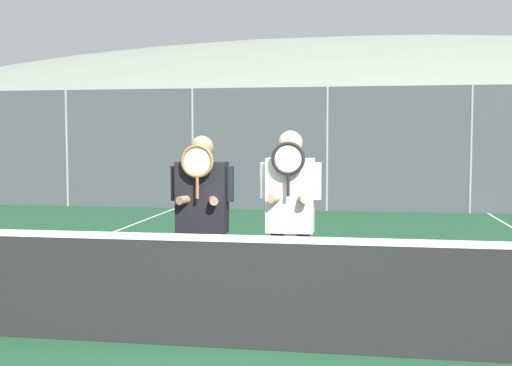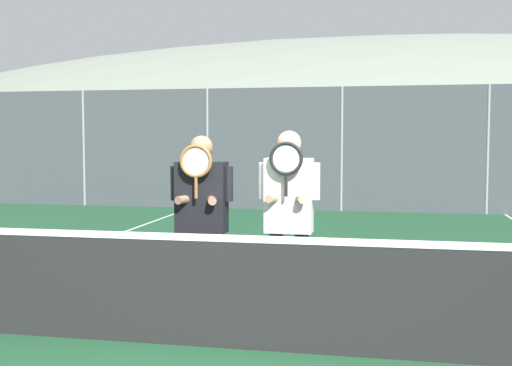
% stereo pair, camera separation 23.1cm
% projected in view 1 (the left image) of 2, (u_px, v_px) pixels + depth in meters
% --- Properties ---
extents(ground_plane, '(120.00, 120.00, 0.00)m').
position_uv_depth(ground_plane, '(263.00, 350.00, 5.18)').
color(ground_plane, '#1E4C2D').
extents(hill_distant, '(101.24, 56.24, 19.68)m').
position_uv_depth(hill_distant, '(351.00, 157.00, 57.50)').
color(hill_distant, gray).
rests_on(hill_distant, ground_plane).
extents(clubhouse_building, '(17.96, 5.50, 3.35)m').
position_uv_depth(clubhouse_building, '(296.00, 138.00, 24.65)').
color(clubhouse_building, '#9EA3A8').
rests_on(clubhouse_building, ground_plane).
extents(fence_back, '(19.53, 0.06, 2.90)m').
position_uv_depth(fence_back, '(327.00, 149.00, 15.01)').
color(fence_back, gray).
rests_on(fence_back, ground_plane).
extents(tennis_net, '(9.83, 0.09, 1.03)m').
position_uv_depth(tennis_net, '(263.00, 291.00, 5.15)').
color(tennis_net, gray).
rests_on(tennis_net, ground_plane).
extents(court_line_left_sideline, '(0.05, 16.00, 0.01)m').
position_uv_depth(court_line_left_sideline, '(30.00, 264.00, 8.72)').
color(court_line_left_sideline, white).
rests_on(court_line_left_sideline, ground_plane).
extents(player_leftmost, '(0.60, 0.34, 1.73)m').
position_uv_depth(player_leftmost, '(202.00, 211.00, 5.95)').
color(player_leftmost, '#56565B').
rests_on(player_leftmost, ground_plane).
extents(player_center_left, '(0.56, 0.34, 1.78)m').
position_uv_depth(player_center_left, '(290.00, 210.00, 5.83)').
color(player_center_left, '#56565B').
rests_on(player_center_left, ground_plane).
extents(car_far_left, '(4.60, 1.91, 1.86)m').
position_uv_depth(car_far_left, '(156.00, 164.00, 19.13)').
color(car_far_left, silver).
rests_on(car_far_left, ground_plane).
extents(car_left_of_center, '(4.46, 1.90, 1.66)m').
position_uv_depth(car_left_of_center, '(332.00, 168.00, 18.47)').
color(car_left_of_center, black).
rests_on(car_left_of_center, ground_plane).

